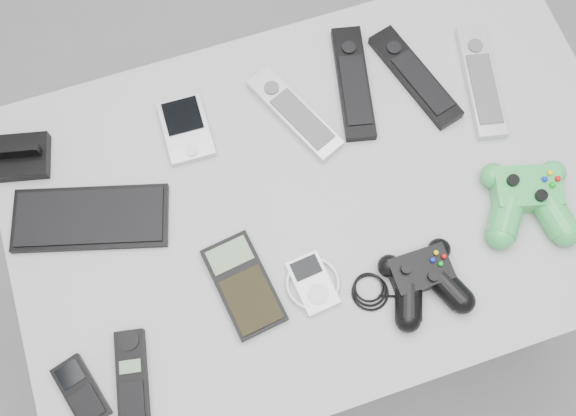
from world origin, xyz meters
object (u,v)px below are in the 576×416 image
object	(u,v)px
pda_keyboard	(90,218)
mp3_player	(313,283)
controller_black	(423,279)
remote_silver_a	(294,113)
remote_silver_b	(481,81)
desk	(321,208)
remote_black_a	(415,76)
mobile_phone	(81,392)
controller_green	(528,198)
remote_black_b	(353,82)
calculator	(244,285)
cordless_handset	(132,378)
pda	(186,129)

from	to	relation	value
pda_keyboard	mp3_player	world-z (taller)	mp3_player
pda_keyboard	controller_black	size ratio (longest dim) A/B	1.14
remote_silver_a	remote_silver_b	world-z (taller)	same
desk	remote_black_a	distance (m)	0.29
remote_silver_a	mp3_player	bearing A→B (deg)	-126.29
pda_keyboard	mobile_phone	xyz separation A→B (m)	(-0.08, -0.27, 0.00)
desk	controller_green	world-z (taller)	controller_green
remote_black_b	mp3_player	distance (m)	0.37
calculator	controller_black	distance (m)	0.29
mobile_phone	remote_silver_b	bearing A→B (deg)	4.55
remote_silver_a	mp3_player	xyz separation A→B (m)	(-0.07, -0.30, -0.00)
pda_keyboard	cordless_handset	size ratio (longest dim) A/B	1.77
desk	pda_keyboard	distance (m)	0.40
desk	remote_silver_b	bearing A→B (deg)	18.48
controller_green	remote_black_b	bearing A→B (deg)	138.56
remote_silver_a	controller_black	bearing A→B (deg)	-97.39
mobile_phone	desk	bearing A→B (deg)	6.16
remote_silver_a	remote_black_b	world-z (taller)	same
remote_black_a	controller_black	distance (m)	0.37
remote_black_a	controller_green	xyz separation A→B (m)	(0.09, -0.28, 0.02)
desk	remote_black_b	size ratio (longest dim) A/B	4.75
remote_silver_b	mobile_phone	bearing A→B (deg)	-146.50
pda_keyboard	calculator	bearing A→B (deg)	-26.37
mobile_phone	controller_black	world-z (taller)	controller_black
mp3_player	controller_black	size ratio (longest dim) A/B	0.41
desk	controller_black	distance (m)	0.23
remote_black_a	pda	bearing A→B (deg)	160.55
remote_black_a	mobile_phone	xyz separation A→B (m)	(-0.69, -0.35, -0.00)
calculator	pda_keyboard	bearing A→B (deg)	129.97
controller_black	calculator	bearing A→B (deg)	162.82
desk	pda_keyboard	world-z (taller)	pda_keyboard
remote_silver_b	controller_green	distance (m)	0.23
remote_black_a	cordless_handset	xyz separation A→B (m)	(-0.61, -0.35, 0.00)
mobile_phone	controller_green	bearing A→B (deg)	-11.17
desk	remote_silver_b	xyz separation A→B (m)	(0.34, 0.11, 0.07)
remote_black_b	controller_green	size ratio (longest dim) A/B	1.36
remote_black_b	calculator	xyz separation A→B (m)	(-0.29, -0.29, -0.00)
desk	pda	bearing A→B (deg)	134.63
remote_silver_a	mobile_phone	bearing A→B (deg)	-166.40
pda	remote_silver_b	size ratio (longest dim) A/B	0.54
pda_keyboard	controller_black	xyz separation A→B (m)	(0.48, -0.27, 0.01)
pda_keyboard	mp3_player	xyz separation A→B (m)	(0.31, -0.22, 0.00)
remote_black_b	cordless_handset	world-z (taller)	cordless_handset
desk	calculator	xyz separation A→B (m)	(-0.17, -0.11, 0.07)
calculator	remote_silver_b	bearing A→B (deg)	15.52
remote_black_b	controller_green	xyz separation A→B (m)	(0.19, -0.30, 0.02)
remote_black_a	desk	bearing A→B (deg)	-160.99
remote_black_b	controller_black	distance (m)	0.37
mobile_phone	mp3_player	size ratio (longest dim) A/B	1.14
cordless_handset	controller_green	xyz separation A→B (m)	(0.69, 0.07, 0.01)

